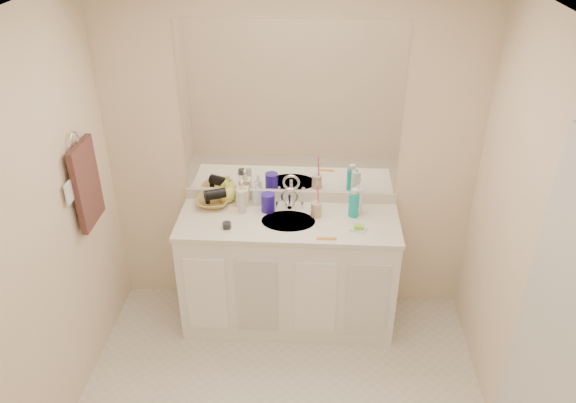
% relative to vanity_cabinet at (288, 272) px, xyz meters
% --- Properties ---
extents(ceiling, '(2.60, 2.60, 0.02)m').
position_rel_vanity_cabinet_xyz_m(ceiling, '(0.00, -1.02, 1.97)').
color(ceiling, white).
rests_on(ceiling, wall_back).
extents(wall_back, '(2.60, 0.02, 2.40)m').
position_rel_vanity_cabinet_xyz_m(wall_back, '(0.00, 0.28, 0.77)').
color(wall_back, '#F8E0C2').
rests_on(wall_back, floor).
extents(wall_left, '(0.02, 2.60, 2.40)m').
position_rel_vanity_cabinet_xyz_m(wall_left, '(-1.30, -1.02, 0.77)').
color(wall_left, '#F8E0C2').
rests_on(wall_left, floor).
extents(wall_right, '(0.02, 2.60, 2.40)m').
position_rel_vanity_cabinet_xyz_m(wall_right, '(1.30, -1.02, 0.77)').
color(wall_right, '#F8E0C2').
rests_on(wall_right, floor).
extents(vanity_cabinet, '(1.50, 0.55, 0.85)m').
position_rel_vanity_cabinet_xyz_m(vanity_cabinet, '(0.00, 0.00, 0.00)').
color(vanity_cabinet, white).
rests_on(vanity_cabinet, floor).
extents(countertop, '(1.52, 0.57, 0.03)m').
position_rel_vanity_cabinet_xyz_m(countertop, '(0.00, 0.00, 0.44)').
color(countertop, white).
rests_on(countertop, vanity_cabinet).
extents(backsplash, '(1.52, 0.03, 0.08)m').
position_rel_vanity_cabinet_xyz_m(backsplash, '(0.00, 0.26, 0.50)').
color(backsplash, silver).
rests_on(backsplash, countertop).
extents(sink_basin, '(0.37, 0.37, 0.02)m').
position_rel_vanity_cabinet_xyz_m(sink_basin, '(0.00, -0.02, 0.44)').
color(sink_basin, '#B6B0A0').
rests_on(sink_basin, countertop).
extents(faucet, '(0.02, 0.02, 0.11)m').
position_rel_vanity_cabinet_xyz_m(faucet, '(0.00, 0.16, 0.51)').
color(faucet, silver).
rests_on(faucet, countertop).
extents(mirror, '(1.48, 0.01, 1.20)m').
position_rel_vanity_cabinet_xyz_m(mirror, '(0.00, 0.27, 1.14)').
color(mirror, white).
rests_on(mirror, wall_back).
extents(blue_mug, '(0.10, 0.10, 0.13)m').
position_rel_vanity_cabinet_xyz_m(blue_mug, '(-0.15, 0.11, 0.52)').
color(blue_mug, '#28169A').
rests_on(blue_mug, countertop).
extents(tan_cup, '(0.08, 0.08, 0.10)m').
position_rel_vanity_cabinet_xyz_m(tan_cup, '(0.19, 0.06, 0.51)').
color(tan_cup, '#C4AB8A').
rests_on(tan_cup, countertop).
extents(toothbrush, '(0.03, 0.04, 0.20)m').
position_rel_vanity_cabinet_xyz_m(toothbrush, '(0.20, 0.06, 0.60)').
color(toothbrush, '#F03F9E').
rests_on(toothbrush, tan_cup).
extents(mouthwash_bottle, '(0.09, 0.09, 0.17)m').
position_rel_vanity_cabinet_xyz_m(mouthwash_bottle, '(0.44, 0.08, 0.54)').
color(mouthwash_bottle, '#0EABA9').
rests_on(mouthwash_bottle, countertop).
extents(clear_pump_bottle, '(0.08, 0.08, 0.18)m').
position_rel_vanity_cabinet_xyz_m(clear_pump_bottle, '(0.47, 0.13, 0.55)').
color(clear_pump_bottle, white).
rests_on(clear_pump_bottle, countertop).
extents(soap_dish, '(0.12, 0.11, 0.01)m').
position_rel_vanity_cabinet_xyz_m(soap_dish, '(0.47, -0.11, 0.46)').
color(soap_dish, white).
rests_on(soap_dish, countertop).
extents(green_soap, '(0.07, 0.05, 0.02)m').
position_rel_vanity_cabinet_xyz_m(green_soap, '(0.47, -0.11, 0.48)').
color(green_soap, '#8EDC35').
rests_on(green_soap, soap_dish).
extents(orange_comb, '(0.13, 0.03, 0.01)m').
position_rel_vanity_cabinet_xyz_m(orange_comb, '(0.26, -0.23, 0.46)').
color(orange_comb, orange).
rests_on(orange_comb, countertop).
extents(dark_jar, '(0.06, 0.06, 0.04)m').
position_rel_vanity_cabinet_xyz_m(dark_jar, '(-0.40, -0.13, 0.48)').
color(dark_jar, black).
rests_on(dark_jar, countertop).
extents(extra_white_bottle, '(0.05, 0.05, 0.17)m').
position_rel_vanity_cabinet_xyz_m(extra_white_bottle, '(-0.33, 0.08, 0.54)').
color(extra_white_bottle, silver).
rests_on(extra_white_bottle, countertop).
extents(soap_bottle_white, '(0.08, 0.08, 0.17)m').
position_rel_vanity_cabinet_xyz_m(soap_bottle_white, '(-0.24, 0.20, 0.54)').
color(soap_bottle_white, white).
rests_on(soap_bottle_white, countertop).
extents(soap_bottle_cream, '(0.09, 0.09, 0.19)m').
position_rel_vanity_cabinet_xyz_m(soap_bottle_cream, '(-0.34, 0.19, 0.55)').
color(soap_bottle_cream, '#FBE9CD').
rests_on(soap_bottle_cream, countertop).
extents(soap_bottle_yellow, '(0.13, 0.13, 0.16)m').
position_rel_vanity_cabinet_xyz_m(soap_bottle_yellow, '(-0.46, 0.23, 0.54)').
color(soap_bottle_yellow, '#E1E75A').
rests_on(soap_bottle_yellow, countertop).
extents(wicker_basket, '(0.25, 0.25, 0.06)m').
position_rel_vanity_cabinet_xyz_m(wicker_basket, '(-0.55, 0.16, 0.48)').
color(wicker_basket, '#AF8C46').
rests_on(wicker_basket, countertop).
extents(hair_dryer, '(0.16, 0.12, 0.07)m').
position_rel_vanity_cabinet_xyz_m(hair_dryer, '(-0.53, 0.16, 0.54)').
color(hair_dryer, black).
rests_on(hair_dryer, wicker_basket).
extents(towel_ring, '(0.01, 0.11, 0.11)m').
position_rel_vanity_cabinet_xyz_m(towel_ring, '(-1.27, -0.25, 1.12)').
color(towel_ring, silver).
rests_on(towel_ring, wall_left).
extents(hand_towel, '(0.04, 0.32, 0.55)m').
position_rel_vanity_cabinet_xyz_m(hand_towel, '(-1.25, -0.25, 0.82)').
color(hand_towel, '#381F1E').
rests_on(hand_towel, towel_ring).
extents(switch_plate, '(0.01, 0.08, 0.13)m').
position_rel_vanity_cabinet_xyz_m(switch_plate, '(-1.27, -0.45, 0.88)').
color(switch_plate, white).
rests_on(switch_plate, wall_left).
extents(door, '(0.02, 0.82, 2.00)m').
position_rel_vanity_cabinet_xyz_m(door, '(1.29, -1.32, 0.57)').
color(door, silver).
rests_on(door, floor).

